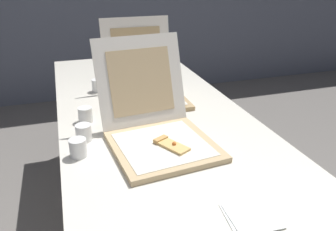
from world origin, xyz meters
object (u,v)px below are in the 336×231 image
Objects in this scene: pizza_box_front at (158,130)px; cup_white_far at (98,85)px; pizza_box_middle at (145,88)px; napkin_pile at (249,215)px; table at (153,122)px; cup_white_near_center at (84,133)px; cup_white_near_left at (78,148)px; cup_white_mid at (85,115)px.

cup_white_far is at bearing 97.52° from pizza_box_front.
napkin_pile is at bearing -87.13° from pizza_box_middle.
napkin_pile is at bearing -81.36° from pizza_box_front.
cup_white_near_center reaches higher than table.
cup_white_near_left is at bearing 176.40° from pizza_box_front.
cup_white_far reaches higher than napkin_pile.
pizza_box_front is 0.70m from cup_white_far.
cup_white_mid is at bearing 126.35° from pizza_box_front.
cup_white_near_center is at bearing -97.36° from cup_white_mid.
pizza_box_front is 1.21× the size of pizza_box_middle.
cup_white_near_center reaches higher than napkin_pile.
cup_white_near_left is at bearing -127.31° from pizza_box_middle.
pizza_box_front is 7.64× the size of cup_white_near_left.
cup_white_near_left is 1.00× the size of cup_white_near_center.
cup_white_far reaches higher than table.
pizza_box_middle is 6.33× the size of cup_white_far.
cup_white_near_center is 1.00× the size of cup_white_far.
table is 0.24m from pizza_box_middle.
table is 0.48m from cup_white_near_left.
pizza_box_middle is 6.33× the size of cup_white_mid.
pizza_box_middle is (0.07, 0.50, 0.00)m from pizza_box_front.
napkin_pile is at bearing -56.40° from cup_white_near_center.
pizza_box_middle is 6.33× the size of cup_white_near_center.
cup_white_mid is at bearing 82.64° from cup_white_near_center.
cup_white_mid is 0.41m from cup_white_far.
cup_white_mid is 1.00× the size of cup_white_far.
cup_white_far is (-0.21, 0.40, 0.08)m from table.
pizza_box_front is at bearing 1.60° from cup_white_near_left.
table is 32.70× the size of cup_white_far.
cup_white_mid is (-0.26, 0.29, -0.02)m from pizza_box_front.
cup_white_far is (-0.23, 0.19, -0.02)m from pizza_box_middle.
table is 0.46m from cup_white_far.
cup_white_near_left is at bearing -100.24° from cup_white_mid.
pizza_box_middle reaches higher than napkin_pile.
pizza_box_middle is at bearing 31.77° from cup_white_mid.
cup_white_far is 1.21m from napkin_pile.
cup_white_near_left is at bearing -104.50° from cup_white_near_center.
table is at bearing 27.28° from cup_white_near_center.
pizza_box_front is 7.64× the size of cup_white_near_center.
table is at bearing 38.46° from cup_white_near_left.
table is 5.17× the size of pizza_box_middle.
cup_white_mid is 0.88m from napkin_pile.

